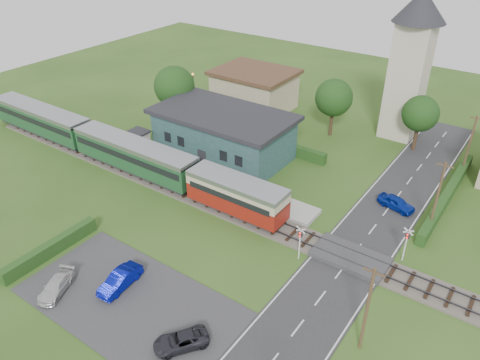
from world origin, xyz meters
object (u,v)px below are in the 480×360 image
Objects in this scene: car_park_dark at (181,341)px; crossing_signal_near at (300,238)px; equipment_hut at (138,141)px; church_tower at (412,55)px; car_on_road at (396,203)px; car_park_silver at (56,286)px; crossing_signal_far at (407,240)px; station_building at (223,133)px; house_west at (254,89)px; pedestrian_near at (229,181)px; car_park_blue at (120,280)px; train at (114,147)px; pedestrian_far at (152,153)px.

crossing_signal_near is at bearing 115.63° from car_park_dark.
church_tower is at bearing 44.75° from equipment_hut.
car_on_road reaches higher than car_park_silver.
station_building is at bearing 164.37° from crossing_signal_far.
pedestrian_near is (10.57, -20.54, -1.36)m from house_west.
station_building is 25.77m from car_park_silver.
crossing_signal_near is (16.40, -11.40, -0.55)m from station_building.
equipment_hut is 22.15m from car_park_blue.
train is 23.27m from house_west.
car_park_silver is at bearing -82.98° from station_building.
church_tower is at bearing 47.95° from train.
station_building is at bearing 101.68° from car_park_blue.
crossing_signal_far is at bearing 4.27° from train.
car_on_road is 0.92× the size of car_park_blue.
pedestrian_near is (-18.03, 0.07, -0.71)m from crossing_signal_far.
church_tower is at bearing 110.02° from crossing_signal_far.
car_park_dark is (-0.65, -40.89, -9.63)m from church_tower.
crossing_signal_near is 0.88× the size of car_park_silver.
station_building reaches higher than pedestrian_near.
car_park_dark is 1.90× the size of pedestrian_near.
pedestrian_near is (-8.78, 17.35, 0.83)m from car_park_dark.
train is at bearing -98.53° from house_west.
crossing_signal_far is at bearing 20.00° from car_park_silver.
station_building reaches higher than car_park_silver.
crossing_signal_far is 1.86× the size of pedestrian_far.
equipment_hut is 2.80m from pedestrian_far.
pedestrian_far is (-21.70, 5.00, -0.81)m from crossing_signal_near.
crossing_signal_far is at bearing 33.69° from crossing_signal_near.
crossing_signal_near is at bearing -87.18° from church_tower.
pedestrian_far is at bearing -130.94° from church_tower.
car_park_blue is at bearing -158.94° from pedestrian_far.
car_park_silver is at bearing -136.88° from car_park_dark.
car_on_road is (5.53, -16.45, -9.56)m from church_tower.
car_park_dark is at bearing -14.56° from car_park_silver.
crossing_signal_near reaches higher than equipment_hut.
crossing_signal_far is at bearing -106.50° from pedestrian_far.
equipment_hut is 0.70× the size of car_on_road.
pedestrian_near is (-1.18, 15.76, 0.70)m from car_park_blue.
pedestrian_far is at bearing 122.00° from car_park_blue.
house_west reaches higher than car_park_dark.
church_tower reaches higher than house_west.
crossing_signal_far is at bearing 174.75° from pedestrian_near.
house_west is 42.60m from car_park_dark.
equipment_hut is 31.61m from crossing_signal_far.
car_park_silver is (3.14, -25.49, -2.08)m from station_building.
equipment_hut is 1.30× the size of pedestrian_near.
car_park_silver is 20.89m from pedestrian_far.
car_park_silver is at bearing -54.91° from train.
crossing_signal_near reaches higher than pedestrian_near.
house_west is 3.30× the size of crossing_signal_near.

